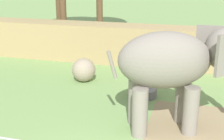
{
  "coord_description": "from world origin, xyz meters",
  "views": [
    {
      "loc": [
        2.13,
        -5.55,
        4.77
      ],
      "look_at": [
        -0.84,
        4.65,
        1.4
      ],
      "focal_mm": 49.55,
      "sensor_mm": 36.0,
      "label": 1
    }
  ],
  "objects": [
    {
      "name": "dirt_patch",
      "position": [
        2.88,
        3.71,
        0.0
      ],
      "size": [
        4.4,
        3.88,
        0.01
      ],
      "primitive_type": "cube",
      "rotation": [
        0.0,
        0.0,
        0.01
      ],
      "color": "#937F5B",
      "rests_on": "ground"
    },
    {
      "name": "embankment_wall",
      "position": [
        0.0,
        10.47,
        1.03
      ],
      "size": [
        36.0,
        1.8,
        2.05
      ],
      "primitive_type": "cube",
      "color": "tan",
      "rests_on": "ground"
    },
    {
      "name": "elephant",
      "position": [
        1.46,
        3.54,
        2.12
      ],
      "size": [
        4.09,
        2.6,
        3.2
      ],
      "color": "gray",
      "rests_on": "ground"
    },
    {
      "name": "enrichment_ball",
      "position": [
        -2.84,
        6.9,
        0.53
      ],
      "size": [
        1.07,
        1.07,
        1.07
      ],
      "primitive_type": "sphere",
      "color": "gray",
      "rests_on": "ground"
    },
    {
      "name": "water_tub",
      "position": [
        0.11,
        5.89,
        0.18
      ],
      "size": [
        1.1,
        1.1,
        0.35
      ],
      "color": "slate",
      "rests_on": "ground"
    }
  ]
}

